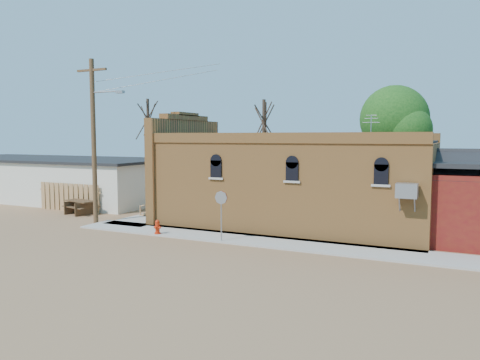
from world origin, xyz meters
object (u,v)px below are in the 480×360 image
at_px(utility_pole, 94,137).
at_px(stop_sign, 221,202).
at_px(picnic_table, 81,205).
at_px(brick_bar, 290,182).
at_px(fire_hydrant, 157,227).
at_px(trash_barrel, 178,209).

bearing_deg(utility_pole, stop_sign, -8.07).
bearing_deg(picnic_table, brick_bar, 23.71).
relative_size(utility_pole, fire_hydrant, 12.95).
bearing_deg(brick_bar, utility_pole, -156.31).
xyz_separation_m(utility_pole, trash_barrel, (2.84, 3.85, -4.30)).
relative_size(brick_bar, fire_hydrant, 23.60).
bearing_deg(utility_pole, fire_hydrant, -13.69).
height_order(stop_sign, trash_barrel, stop_sign).
bearing_deg(fire_hydrant, trash_barrel, 107.41).
bearing_deg(brick_bar, picnic_table, -169.89).
bearing_deg(stop_sign, trash_barrel, 161.10).
xyz_separation_m(utility_pole, picnic_table, (-3.08, 2.00, -4.21)).
bearing_deg(trash_barrel, stop_sign, -41.93).
height_order(utility_pole, picnic_table, utility_pole).
xyz_separation_m(stop_sign, picnic_table, (-11.54, 3.20, -1.28)).
xyz_separation_m(trash_barrel, picnic_table, (-5.92, -1.85, 0.09)).
height_order(stop_sign, picnic_table, stop_sign).
bearing_deg(stop_sign, fire_hydrant, -156.92).
bearing_deg(trash_barrel, utility_pole, -126.49).
xyz_separation_m(utility_pole, fire_hydrant, (4.94, -1.20, -4.35)).
height_order(brick_bar, picnic_table, brick_bar).
height_order(fire_hydrant, trash_barrel, trash_barrel).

